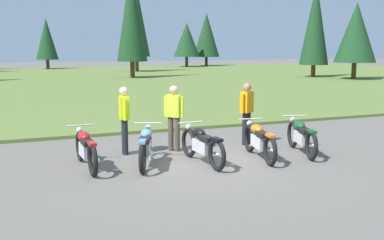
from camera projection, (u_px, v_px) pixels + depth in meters
The scene contains 11 objects.
ground_plane at pixel (202, 162), 10.52m from camera, with size 140.00×140.00×0.00m, color #605B54.
grass_moorland at pixel (66, 81), 34.21m from camera, with size 80.00×44.00×0.10m, color #5B7033.
forest_treeline at pixel (102, 28), 40.29m from camera, with size 39.68×29.64×9.08m.
motorcycle_red at pixel (86, 149), 9.96m from camera, with size 0.62×2.10×0.88m.
motorcycle_sky_blue at pixel (146, 146), 10.22m from camera, with size 0.95×1.99×0.88m.
motorcycle_black at pixel (202, 144), 10.38m from camera, with size 0.62×2.10×0.88m.
motorcycle_orange at pixel (259, 140), 10.85m from camera, with size 0.64×2.09×0.88m.
motorcycle_british_green at pixel (301, 136), 11.35m from camera, with size 0.82×2.04×0.88m.
rider_near_row_end at pixel (174, 114), 11.54m from camera, with size 0.41×0.42×1.67m.
rider_with_back_turned at pixel (247, 110), 12.32m from camera, with size 0.48×0.38×1.67m.
rider_in_hivis_vest at pixel (124, 116), 11.20m from camera, with size 0.27×0.55×1.67m.
Camera 1 is at (-4.03, -9.40, 2.65)m, focal length 42.86 mm.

